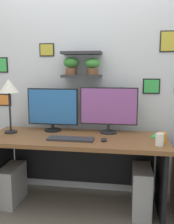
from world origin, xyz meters
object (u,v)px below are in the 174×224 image
(desk, at_px, (78,155))
(computer_mouse, at_px, (104,140))
(monitor_right, at_px, (109,108))
(computer_tower_right, at_px, (142,191))
(coffee_mug, at_px, (162,137))
(water_cup, at_px, (160,140))
(desk_lamp, at_px, (9,89))
(cell_phone, at_px, (156,136))
(monitor_left, at_px, (53,109))
(keyboard, at_px, (71,139))
(computer_tower_left, at_px, (12,184))

(desk, distance_m, computer_mouse, 0.40)
(monitor_right, distance_m, computer_tower_right, 0.88)
(coffee_mug, relative_size, water_cup, 0.82)
(computer_mouse, xyz_separation_m, desk_lamp, (-1.00, 0.17, 0.45))
(cell_phone, bearing_deg, desk, -152.59)
(cell_phone, bearing_deg, monitor_right, -167.93)
(desk, relative_size, monitor_left, 3.25)
(monitor_right, bearing_deg, coffee_mug, -28.03)
(desk, distance_m, desk_lamp, 0.98)
(monitor_left, relative_size, keyboard, 1.25)
(keyboard, bearing_deg, monitor_left, 128.91)
(desk_lamp, distance_m, computer_tower_left, 1.02)
(coffee_mug, xyz_separation_m, water_cup, (-0.04, -0.12, 0.01))
(desk, distance_m, cell_phone, 0.82)
(desk, height_order, keyboard, keyboard)
(keyboard, distance_m, coffee_mug, 0.85)
(monitor_right, relative_size, cell_phone, 4.28)
(desk, distance_m, coffee_mug, 0.86)
(monitor_left, relative_size, coffee_mug, 6.12)
(keyboard, xyz_separation_m, desk_lamp, (-0.69, 0.17, 0.45))
(desk, height_order, computer_mouse, computer_mouse)
(monitor_left, distance_m, computer_tower_left, 0.92)
(keyboard, bearing_deg, monitor_right, 45.22)
(keyboard, bearing_deg, cell_phone, 17.32)
(desk, distance_m, monitor_right, 0.58)
(desk_lamp, relative_size, computer_tower_right, 1.21)
(coffee_mug, bearing_deg, computer_mouse, -174.33)
(monitor_right, bearing_deg, keyboard, -134.78)
(monitor_left, relative_size, computer_tower_right, 1.17)
(computer_mouse, distance_m, cell_phone, 0.56)
(desk_lamp, distance_m, water_cup, 1.57)
(water_cup, bearing_deg, computer_tower_left, 173.78)
(keyboard, relative_size, cell_phone, 3.14)
(desk, xyz_separation_m, monitor_left, (-0.30, 0.16, 0.45))
(desk, bearing_deg, monitor_left, 152.11)
(computer_mouse, distance_m, coffee_mug, 0.54)
(desk, distance_m, computer_tower_left, 0.79)
(monitor_left, bearing_deg, keyboard, -51.09)
(desk, bearing_deg, computer_mouse, -30.38)
(coffee_mug, distance_m, computer_tower_left, 1.63)
(monitor_right, height_order, computer_tower_right, monitor_right)
(desk_lamp, height_order, cell_phone, desk_lamp)
(monitor_left, height_order, cell_phone, monitor_left)
(computer_tower_right, bearing_deg, monitor_right, 146.50)
(monitor_left, bearing_deg, coffee_mug, -13.76)
(keyboard, xyz_separation_m, computer_tower_right, (0.69, 0.10, -0.53))
(desk, relative_size, computer_tower_left, 4.47)
(monitor_right, distance_m, coffee_mug, 0.62)
(cell_phone, distance_m, coffee_mug, 0.20)
(desk, relative_size, keyboard, 4.07)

